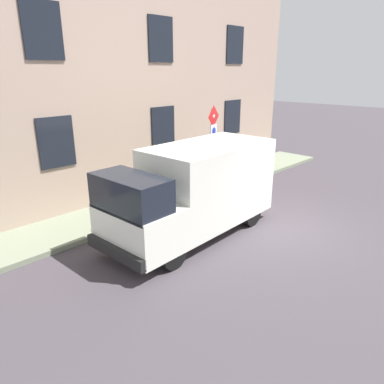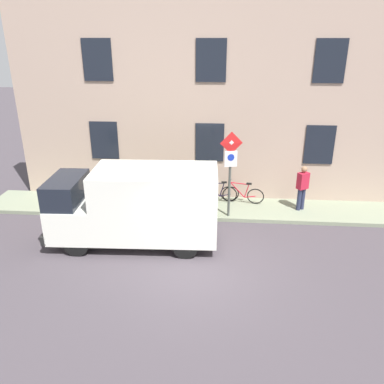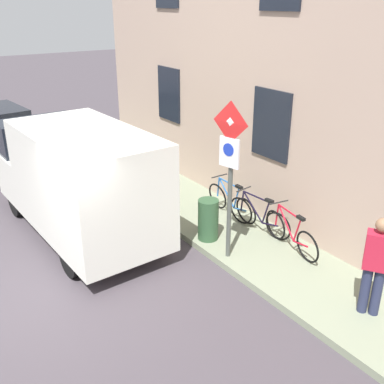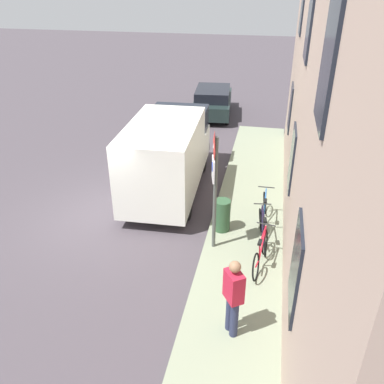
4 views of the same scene
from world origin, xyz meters
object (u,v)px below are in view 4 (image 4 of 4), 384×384
at_px(bicycle_red, 261,252).
at_px(parked_hatchback, 213,101).
at_px(bicycle_black, 263,230).
at_px(pedestrian, 233,296).
at_px(delivery_van, 168,154).
at_px(bicycle_blue, 264,211).
at_px(litter_bin, 222,215).
at_px(sign_post_stacked, 214,175).

bearing_deg(bicycle_red, parked_hatchback, 22.85).
bearing_deg(bicycle_black, parked_hatchback, 7.71).
distance_m(bicycle_red, pedestrian, 2.30).
distance_m(delivery_van, bicycle_red, 4.74).
xyz_separation_m(bicycle_black, pedestrian, (-0.43, -3.15, 0.56)).
relative_size(bicycle_black, bicycle_blue, 1.00).
height_order(bicycle_black, litter_bin, litter_bin).
distance_m(sign_post_stacked, parked_hatchback, 11.36).
relative_size(delivery_van, pedestrian, 3.14).
distance_m(delivery_van, pedestrian, 6.26).
distance_m(sign_post_stacked, delivery_van, 3.59).
xyz_separation_m(delivery_van, pedestrian, (2.72, -5.63, -0.26)).
relative_size(sign_post_stacked, parked_hatchback, 0.73).
height_order(delivery_van, bicycle_red, delivery_van).
height_order(sign_post_stacked, litter_bin, sign_post_stacked).
distance_m(parked_hatchback, bicycle_black, 11.10).
bearing_deg(pedestrian, bicycle_red, 45.42).
bearing_deg(parked_hatchback, bicycle_black, -169.44).
bearing_deg(pedestrian, bicycle_blue, 50.59).
bearing_deg(litter_bin, bicycle_blue, 28.03).
bearing_deg(litter_bin, bicycle_red, -50.31).
relative_size(sign_post_stacked, bicycle_blue, 1.77).
height_order(sign_post_stacked, bicycle_red, sign_post_stacked).
relative_size(delivery_van, litter_bin, 6.01).
height_order(bicycle_red, bicycle_black, same).
height_order(bicycle_red, pedestrian, pedestrian).
bearing_deg(bicycle_blue, litter_bin, 117.32).
bearing_deg(parked_hatchback, bicycle_red, -170.67).
xyz_separation_m(bicycle_black, bicycle_blue, (0.00, 0.96, 0.00)).
xyz_separation_m(sign_post_stacked, delivery_van, (-1.91, 2.92, -0.84)).
bearing_deg(delivery_van, bicycle_blue, -117.90).
bearing_deg(parked_hatchback, litter_bin, -174.72).
bearing_deg(sign_post_stacked, parked_hatchback, 98.97).
xyz_separation_m(pedestrian, litter_bin, (-0.68, 3.53, -0.48)).
bearing_deg(bicycle_black, bicycle_red, 172.14).
height_order(parked_hatchback, bicycle_red, parked_hatchback).
relative_size(sign_post_stacked, bicycle_black, 1.77).
xyz_separation_m(bicycle_red, pedestrian, (-0.43, -2.19, 0.56)).
bearing_deg(bicycle_red, delivery_van, 50.95).
relative_size(bicycle_blue, pedestrian, 1.00).
bearing_deg(sign_post_stacked, delivery_van, 123.19).
bearing_deg(bicycle_red, pedestrian, 177.24).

